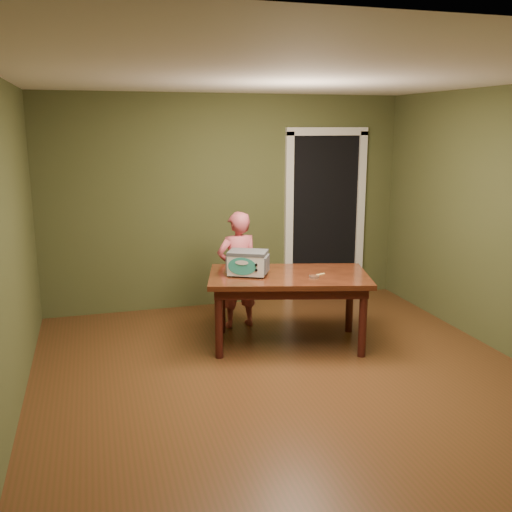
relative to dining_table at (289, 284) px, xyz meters
name	(u,v)px	position (x,y,z in m)	size (l,w,h in m)	color
floor	(294,386)	(-0.27, -0.96, -0.65)	(5.00, 5.00, 0.00)	#552E18
room_shell	(298,191)	(-0.27, -0.96, 1.06)	(4.52, 5.02, 2.61)	#464B28
doorway	(316,214)	(1.03, 1.83, 0.41)	(1.10, 0.66, 2.25)	black
dining_table	(289,284)	(0.00, 0.00, 0.00)	(1.78, 1.28, 0.75)	black
toy_oven	(248,262)	(-0.41, 0.08, 0.23)	(0.47, 0.41, 0.25)	#4C4F54
baking_pan	(314,277)	(0.19, -0.21, 0.11)	(0.10, 0.10, 0.02)	silver
spatula	(318,275)	(0.27, -0.13, 0.10)	(0.18, 0.03, 0.01)	#F1C569
child	(238,270)	(-0.36, 0.68, 0.01)	(0.48, 0.31, 1.31)	#C04F59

